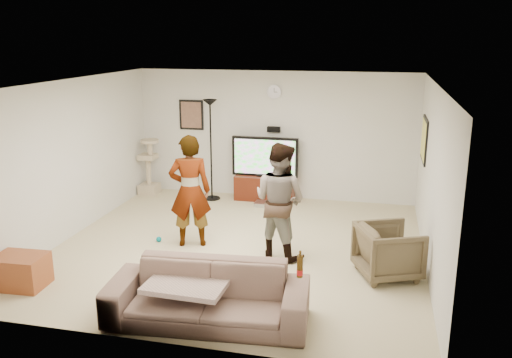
% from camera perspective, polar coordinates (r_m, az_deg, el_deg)
% --- Properties ---
extents(floor, '(5.50, 5.50, 0.02)m').
position_cam_1_polar(floor, '(8.33, -1.85, -7.30)').
color(floor, tan).
rests_on(floor, ground).
extents(ceiling, '(5.50, 5.50, 0.02)m').
position_cam_1_polar(ceiling, '(7.73, -2.01, 10.25)').
color(ceiling, white).
rests_on(ceiling, wall_back).
extents(wall_back, '(5.50, 0.04, 2.50)m').
position_cam_1_polar(wall_back, '(10.55, 1.95, 4.66)').
color(wall_back, silver).
rests_on(wall_back, floor).
extents(wall_front, '(5.50, 0.04, 2.50)m').
position_cam_1_polar(wall_front, '(5.44, -9.47, -5.69)').
color(wall_front, silver).
rests_on(wall_front, floor).
extents(wall_left, '(0.04, 5.50, 2.50)m').
position_cam_1_polar(wall_left, '(9.03, -19.04, 2.04)').
color(wall_left, silver).
rests_on(wall_left, floor).
extents(wall_right, '(0.04, 5.50, 2.50)m').
position_cam_1_polar(wall_right, '(7.71, 18.23, -0.03)').
color(wall_right, silver).
rests_on(wall_right, floor).
extents(wall_clock, '(0.26, 0.04, 0.26)m').
position_cam_1_polar(wall_clock, '(10.40, 1.96, 9.24)').
color(wall_clock, white).
rests_on(wall_clock, wall_back).
extents(wall_speaker, '(0.25, 0.10, 0.10)m').
position_cam_1_polar(wall_speaker, '(10.47, 1.90, 5.30)').
color(wall_speaker, black).
rests_on(wall_speaker, wall_back).
extents(picture_back, '(0.42, 0.03, 0.52)m').
position_cam_1_polar(picture_back, '(10.93, -6.89, 6.79)').
color(picture_back, brown).
rests_on(picture_back, wall_back).
extents(picture_right, '(0.03, 0.78, 0.62)m').
position_cam_1_polar(picture_right, '(9.21, 17.45, 4.02)').
color(picture_right, '#E0D557').
rests_on(picture_right, wall_right).
extents(tv_stand, '(1.16, 0.45, 0.48)m').
position_cam_1_polar(tv_stand, '(10.58, 0.95, -0.93)').
color(tv_stand, '#40150A').
rests_on(tv_stand, floor).
extents(console_box, '(0.40, 0.30, 0.07)m').
position_cam_1_polar(console_box, '(10.25, 1.02, -2.66)').
color(console_box, '#AEADB6').
rests_on(console_box, floor).
extents(tv, '(1.30, 0.08, 0.77)m').
position_cam_1_polar(tv, '(10.42, 0.97, 2.39)').
color(tv, black).
rests_on(tv, tv_stand).
extents(tv_screen, '(1.20, 0.01, 0.68)m').
position_cam_1_polar(tv_screen, '(10.38, 0.92, 2.34)').
color(tv_screen, '#20E81C').
rests_on(tv_screen, tv).
extents(floor_lamp, '(0.32, 0.32, 1.97)m').
position_cam_1_polar(floor_lamp, '(10.47, -4.81, 3.05)').
color(floor_lamp, black).
rests_on(floor_lamp, floor).
extents(cat_tree, '(0.37, 0.37, 1.14)m').
position_cam_1_polar(cat_tree, '(11.11, -11.39, 1.32)').
color(cat_tree, tan).
rests_on(cat_tree, floor).
extents(person_left, '(0.73, 0.59, 1.74)m').
position_cam_1_polar(person_left, '(8.20, -7.03, -1.27)').
color(person_left, '#9194A6').
rests_on(person_left, floor).
extents(person_right, '(1.01, 0.92, 1.70)m').
position_cam_1_polar(person_right, '(7.74, 2.52, -2.30)').
color(person_right, '#2F5695').
rests_on(person_right, floor).
extents(sofa, '(2.33, 1.07, 0.66)m').
position_cam_1_polar(sofa, '(6.20, -5.17, -12.15)').
color(sofa, brown).
rests_on(sofa, floor).
extents(throw_blanket, '(0.93, 0.73, 0.06)m').
position_cam_1_polar(throw_blanket, '(6.22, -7.25, -10.94)').
color(throw_blanket, tan).
rests_on(throw_blanket, sofa).
extents(beer_bottle, '(0.06, 0.06, 0.25)m').
position_cam_1_polar(beer_bottle, '(5.78, 4.69, -9.23)').
color(beer_bottle, '#402807').
rests_on(beer_bottle, sofa).
extents(armchair, '(1.02, 1.01, 0.71)m').
position_cam_1_polar(armchair, '(7.46, 13.89, -7.47)').
color(armchair, brown).
rests_on(armchair, floor).
extents(side_table, '(0.66, 0.51, 0.42)m').
position_cam_1_polar(side_table, '(7.65, -23.74, -8.95)').
color(side_table, brown).
rests_on(side_table, floor).
extents(toy_ball, '(0.08, 0.08, 0.08)m').
position_cam_1_polar(toy_ball, '(8.64, -10.30, -6.32)').
color(toy_ball, '#017283').
rests_on(toy_ball, floor).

